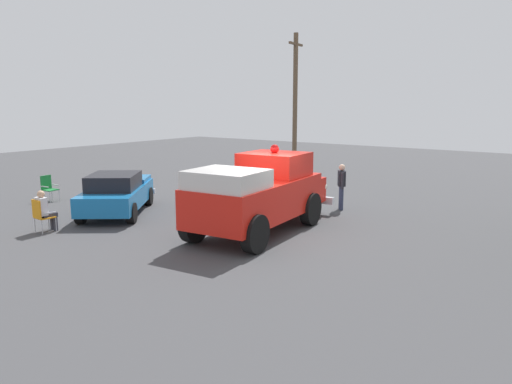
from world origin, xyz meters
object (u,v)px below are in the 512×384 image
object	(u,v)px
classic_hot_rod	(117,193)
spectator_standing	(342,184)
spectator_seated	(45,209)
vintage_fire_truck	(260,193)
lawn_chair_near_truck	(41,214)
lawn_chair_by_car	(48,186)
utility_pole	(295,101)

from	to	relation	value
classic_hot_rod	spectator_standing	size ratio (longest dim) A/B	2.74
classic_hot_rod	spectator_seated	distance (m)	2.95
spectator_standing	vintage_fire_truck	bearing A→B (deg)	-8.28
spectator_standing	spectator_seated	bearing A→B (deg)	-35.77
classic_hot_rod	spectator_standing	world-z (taller)	spectator_standing
vintage_fire_truck	lawn_chair_near_truck	size ratio (longest dim) A/B	6.01
lawn_chair_by_car	spectator_standing	xyz separation A→B (m)	(-5.38, 10.17, 0.37)
lawn_chair_by_car	utility_pole	size ratio (longest dim) A/B	0.13
classic_hot_rod	spectator_seated	size ratio (longest dim) A/B	3.56
vintage_fire_truck	utility_pole	bearing A→B (deg)	-152.87
utility_pole	spectator_seated	bearing A→B (deg)	3.70
classic_hot_rod	lawn_chair_by_car	xyz separation A→B (m)	(0.17, -4.02, -0.16)
lawn_chair_near_truck	spectator_standing	bearing A→B (deg)	144.62
lawn_chair_by_car	utility_pole	bearing A→B (deg)	166.29
vintage_fire_truck	classic_hot_rod	size ratio (longest dim) A/B	1.33
lawn_chair_near_truck	spectator_standing	xyz separation A→B (m)	(-8.27, 5.87, 0.37)
vintage_fire_truck	spectator_seated	distance (m)	6.54
utility_pole	lawn_chair_by_car	bearing A→B (deg)	-13.71
lawn_chair_by_car	spectator_seated	world-z (taller)	spectator_seated
lawn_chair_near_truck	utility_pole	world-z (taller)	utility_pole
lawn_chair_by_car	utility_pole	world-z (taller)	utility_pole
classic_hot_rod	lawn_chair_by_car	world-z (taller)	classic_hot_rod
vintage_fire_truck	lawn_chair_by_car	world-z (taller)	vintage_fire_truck
classic_hot_rod	lawn_chair_near_truck	distance (m)	3.08
vintage_fire_truck	spectator_standing	world-z (taller)	vintage_fire_truck
vintage_fire_truck	classic_hot_rod	bearing A→B (deg)	-80.35
classic_hot_rod	spectator_seated	bearing A→B (deg)	5.52
lawn_chair_by_car	utility_pole	distance (m)	14.18
vintage_fire_truck	utility_pole	xyz separation A→B (m)	(-12.27, -6.29, 2.77)
utility_pole	lawn_chair_near_truck	bearing A→B (deg)	3.64
vintage_fire_truck	spectator_standing	distance (m)	4.32
lawn_chair_by_car	spectator_standing	distance (m)	11.51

